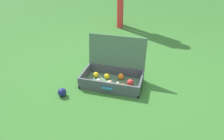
% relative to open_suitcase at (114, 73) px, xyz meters
% --- Properties ---
extents(ground_plane, '(16.00, 16.00, 0.00)m').
position_rel_open_suitcase_xyz_m(ground_plane, '(0.04, -0.00, -0.11)').
color(ground_plane, '#336B28').
extents(open_suitcase, '(0.67, 0.45, 0.49)m').
position_rel_open_suitcase_xyz_m(open_suitcase, '(0.00, 0.00, 0.00)').
color(open_suitcase, '#4C7051').
rests_on(open_suitcase, ground).
extents(stray_ball_on_grass, '(0.09, 0.09, 0.09)m').
position_rel_open_suitcase_xyz_m(stray_ball_on_grass, '(-0.44, -0.40, -0.07)').
color(stray_ball_on_grass, navy).
rests_on(stray_ball_on_grass, ground).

